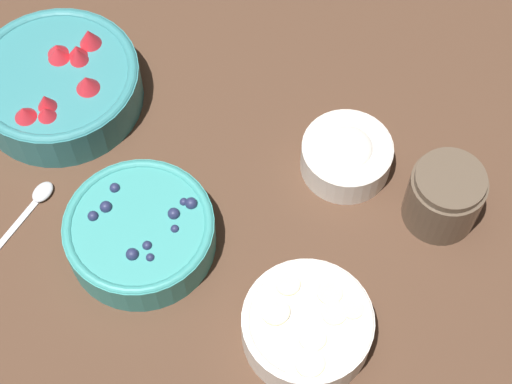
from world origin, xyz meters
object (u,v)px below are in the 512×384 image
bowl_bananas (307,325)px  jar_chocolate (444,197)px  bowl_blueberries (140,232)px  bowl_cream (347,154)px  bowl_strawberries (58,82)px

bowl_bananas → jar_chocolate: 0.23m
bowl_blueberries → jar_chocolate: jar_chocolate is taller
bowl_blueberries → jar_chocolate: 0.37m
bowl_cream → jar_chocolate: (-0.13, 0.01, 0.01)m
bowl_strawberries → bowl_cream: bowl_strawberries is taller
bowl_cream → jar_chocolate: bearing=177.2°
bowl_cream → bowl_blueberries: bearing=52.0°
bowl_bananas → bowl_strawberries: bearing=-18.0°
bowl_blueberries → bowl_bananas: (-0.23, 0.01, -0.00)m
bowl_blueberries → bowl_bananas: 0.23m
bowl_bananas → jar_chocolate: bearing=-108.3°
bowl_strawberries → bowl_bananas: size_ratio=1.47×
bowl_strawberries → bowl_bananas: bowl_strawberries is taller
bowl_blueberries → bowl_bananas: bowl_blueberries is taller
bowl_bananas → jar_chocolate: jar_chocolate is taller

